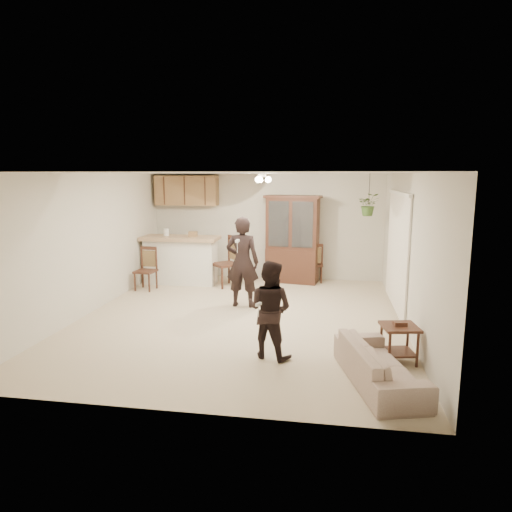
# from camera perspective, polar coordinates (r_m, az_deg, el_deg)

# --- Properties ---
(floor) EXTENTS (6.50, 6.50, 0.00)m
(floor) POSITION_cam_1_polar(r_m,az_deg,el_deg) (8.05, -1.96, -7.75)
(floor) COLOR beige
(floor) RESTS_ON ground
(ceiling) EXTENTS (5.50, 6.50, 0.02)m
(ceiling) POSITION_cam_1_polar(r_m,az_deg,el_deg) (7.66, -2.08, 10.34)
(ceiling) COLOR silver
(ceiling) RESTS_ON wall_back
(wall_back) EXTENTS (5.50, 0.02, 2.50)m
(wall_back) POSITION_cam_1_polar(r_m,az_deg,el_deg) (10.94, 1.30, 3.71)
(wall_back) COLOR beige
(wall_back) RESTS_ON ground
(wall_front) EXTENTS (5.50, 0.02, 2.50)m
(wall_front) POSITION_cam_1_polar(r_m,az_deg,el_deg) (4.68, -9.79, -5.13)
(wall_front) COLOR beige
(wall_front) RESTS_ON ground
(wall_left) EXTENTS (0.02, 6.50, 2.50)m
(wall_left) POSITION_cam_1_polar(r_m,az_deg,el_deg) (8.72, -20.05, 1.46)
(wall_left) COLOR beige
(wall_left) RESTS_ON ground
(wall_right) EXTENTS (0.02, 6.50, 2.50)m
(wall_right) POSITION_cam_1_polar(r_m,az_deg,el_deg) (7.72, 18.44, 0.50)
(wall_right) COLOR beige
(wall_right) RESTS_ON ground
(breakfast_bar) EXTENTS (1.60, 0.55, 1.00)m
(breakfast_bar) POSITION_cam_1_polar(r_m,az_deg,el_deg) (10.60, -9.36, -0.72)
(breakfast_bar) COLOR white
(breakfast_bar) RESTS_ON floor
(bar_top) EXTENTS (1.75, 0.70, 0.08)m
(bar_top) POSITION_cam_1_polar(r_m,az_deg,el_deg) (10.51, -9.44, 2.22)
(bar_top) COLOR tan
(bar_top) RESTS_ON breakfast_bar
(upper_cabinets) EXTENTS (1.50, 0.34, 0.70)m
(upper_cabinets) POSITION_cam_1_polar(r_m,az_deg,el_deg) (11.12, -8.66, 8.10)
(upper_cabinets) COLOR brown
(upper_cabinets) RESTS_ON wall_back
(vertical_blinds) EXTENTS (0.06, 2.30, 2.10)m
(vertical_blinds) POSITION_cam_1_polar(r_m,az_deg,el_deg) (8.61, 17.19, 0.51)
(vertical_blinds) COLOR white
(vertical_blinds) RESTS_ON wall_right
(ceiling_fixture) EXTENTS (0.36, 0.36, 0.20)m
(ceiling_fixture) POSITION_cam_1_polar(r_m,az_deg,el_deg) (8.81, 0.77, 9.66)
(ceiling_fixture) COLOR #FFE8BF
(ceiling_fixture) RESTS_ON ceiling
(hanging_plant) EXTENTS (0.43, 0.37, 0.48)m
(hanging_plant) POSITION_cam_1_polar(r_m,az_deg,el_deg) (9.97, 13.90, 6.26)
(hanging_plant) COLOR #315321
(hanging_plant) RESTS_ON ceiling
(plant_cord) EXTENTS (0.01, 0.01, 0.65)m
(plant_cord) POSITION_cam_1_polar(r_m,az_deg,el_deg) (9.95, 13.98, 8.13)
(plant_cord) COLOR black
(plant_cord) RESTS_ON ceiling
(sofa) EXTENTS (1.19, 2.00, 0.73)m
(sofa) POSITION_cam_1_polar(r_m,az_deg,el_deg) (5.73, 15.18, -11.78)
(sofa) COLOR beige
(sofa) RESTS_ON floor
(adult) EXTENTS (0.67, 0.45, 1.80)m
(adult) POSITION_cam_1_polar(r_m,az_deg,el_deg) (8.54, -1.71, -0.47)
(adult) COLOR black
(adult) RESTS_ON floor
(child) EXTENTS (0.79, 0.70, 1.35)m
(child) POSITION_cam_1_polar(r_m,az_deg,el_deg) (6.22, 1.72, -6.66)
(child) COLOR black
(child) RESTS_ON floor
(china_hutch) EXTENTS (1.33, 0.68, 2.01)m
(china_hutch) POSITION_cam_1_polar(r_m,az_deg,el_deg) (10.54, 4.57, 2.03)
(china_hutch) COLOR #331B12
(china_hutch) RESTS_ON floor
(side_table) EXTENTS (0.54, 0.54, 0.56)m
(side_table) POSITION_cam_1_polar(r_m,az_deg,el_deg) (6.47, 17.43, -10.33)
(side_table) COLOR #331B12
(side_table) RESTS_ON floor
(chair_bar) EXTENTS (0.45, 0.45, 0.93)m
(chair_bar) POSITION_cam_1_polar(r_m,az_deg,el_deg) (10.19, -13.62, -2.69)
(chair_bar) COLOR #331B12
(chair_bar) RESTS_ON floor
(chair_hutch_left) EXTENTS (0.71, 0.71, 1.13)m
(chair_hutch_left) POSITION_cam_1_polar(r_m,az_deg,el_deg) (10.24, -3.82, -2.04)
(chair_hutch_left) COLOR #331B12
(chair_hutch_left) RESTS_ON floor
(chair_hutch_right) EXTENTS (0.43, 0.43, 0.93)m
(chair_hutch_right) POSITION_cam_1_polar(r_m,az_deg,el_deg) (10.75, 7.25, -1.82)
(chair_hutch_right) COLOR #331B12
(chair_hutch_right) RESTS_ON floor
(controller_adult) EXTENTS (0.05, 0.15, 0.05)m
(controller_adult) POSITION_cam_1_polar(r_m,az_deg,el_deg) (8.09, -2.36, 1.89)
(controller_adult) COLOR white
(controller_adult) RESTS_ON adult
(controller_child) EXTENTS (0.07, 0.12, 0.04)m
(controller_child) POSITION_cam_1_polar(r_m,az_deg,el_deg) (5.91, 0.32, -6.05)
(controller_child) COLOR white
(controller_child) RESTS_ON child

